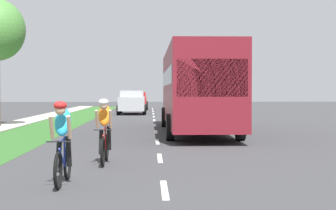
{
  "coord_description": "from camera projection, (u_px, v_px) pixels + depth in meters",
  "views": [
    {
      "loc": [
        -0.26,
        -2.32,
        1.77
      ],
      "look_at": [
        0.55,
        20.48,
        1.14
      ],
      "focal_mm": 54.74,
      "sensor_mm": 36.0,
      "label": 1
    }
  ],
  "objects": [
    {
      "name": "suv_silver",
      "position": [
        132.0,
        102.0,
        38.89
      ],
      "size": [
        2.15,
        4.7,
        1.79
      ],
      "color": "#A5A8AD",
      "rests_on": "ground_plane"
    },
    {
      "name": "pickup_red",
      "position": [
        136.0,
        101.0,
        47.9
      ],
      "size": [
        2.22,
        5.1,
        1.64
      ],
      "color": "red",
      "rests_on": "ground_plane"
    },
    {
      "name": "ground_plane",
      "position": [
        156.0,
        131.0,
        22.36
      ],
      "size": [
        120.0,
        120.0,
        0.0
      ],
      "primitive_type": "plane",
      "color": "#38383A"
    },
    {
      "name": "cyclist_trailing",
      "position": [
        105.0,
        130.0,
        12.35
      ],
      "size": [
        0.42,
        1.72,
        1.58
      ],
      "color": "black",
      "rests_on": "ground_plane"
    },
    {
      "name": "grass_verge",
      "position": [
        37.0,
        131.0,
        22.17
      ],
      "size": [
        2.77,
        70.0,
        0.01
      ],
      "primitive_type": "cube",
      "color": "#2D6026",
      "rests_on": "ground_plane"
    },
    {
      "name": "bus_maroon",
      "position": [
        196.0,
        86.0,
        21.86
      ],
      "size": [
        2.78,
        11.6,
        3.48
      ],
      "color": "maroon",
      "rests_on": "ground_plane"
    },
    {
      "name": "lane_markings_center",
      "position": [
        155.0,
        125.0,
        26.35
      ],
      "size": [
        0.12,
        53.49,
        0.01
      ],
      "color": "white",
      "rests_on": "ground_plane"
    },
    {
      "name": "cyclist_lead",
      "position": [
        63.0,
        142.0,
        9.6
      ],
      "size": [
        0.42,
        1.72,
        1.58
      ],
      "color": "black",
      "rests_on": "ground_plane"
    }
  ]
}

